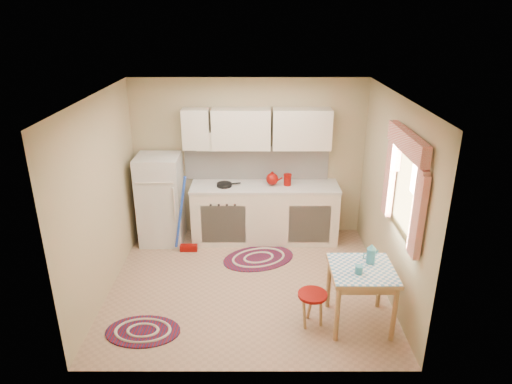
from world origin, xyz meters
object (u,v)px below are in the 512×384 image
(base_cabinets, at_px, (265,214))
(fridge, at_px, (161,200))
(stool, at_px, (312,309))
(table, at_px, (360,296))

(base_cabinets, bearing_deg, fridge, -178.22)
(base_cabinets, bearing_deg, stool, -76.61)
(fridge, distance_m, stool, 3.02)
(base_cabinets, height_order, stool, base_cabinets)
(fridge, xyz_separation_m, base_cabinets, (1.61, 0.05, -0.26))
(fridge, distance_m, table, 3.38)
(base_cabinets, bearing_deg, table, -63.33)
(fridge, height_order, base_cabinets, fridge)
(fridge, relative_size, stool, 3.33)
(fridge, height_order, table, fridge)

